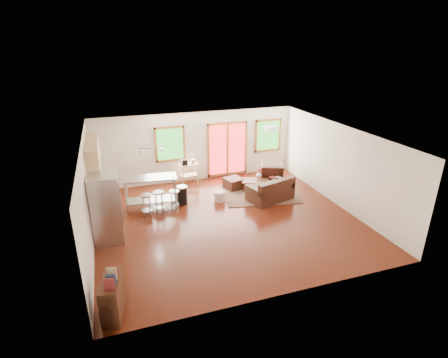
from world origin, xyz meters
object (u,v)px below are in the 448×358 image
object	(u,v)px
rug	(260,193)
kitchen_cart	(188,167)
loveseat	(271,192)
ottoman	(234,183)
island	(150,187)
armchair	(272,172)
coffee_table	(255,182)
refrigerator	(107,209)

from	to	relation	value
rug	kitchen_cart	distance (m)	2.78
loveseat	rug	bearing A→B (deg)	85.41
ottoman	island	size ratio (longest dim) A/B	0.34
armchair	island	bearing A→B (deg)	32.78
rug	coffee_table	world-z (taller)	coffee_table
armchair	ottoman	world-z (taller)	armchair
island	armchair	bearing A→B (deg)	9.23
island	kitchen_cart	world-z (taller)	island
loveseat	coffee_table	world-z (taller)	loveseat
armchair	coffee_table	bearing A→B (deg)	53.52
rug	island	world-z (taller)	island
island	kitchen_cart	xyz separation A→B (m)	(1.57, 1.52, -0.04)
coffee_table	island	xyz separation A→B (m)	(-3.69, -0.24, 0.40)
armchair	refrigerator	size ratio (longest dim) A/B	0.45
rug	refrigerator	size ratio (longest dim) A/B	1.35
kitchen_cart	armchair	bearing A→B (deg)	-14.47
loveseat	island	size ratio (longest dim) A/B	0.97
coffee_table	loveseat	bearing A→B (deg)	-81.04
armchair	island	size ratio (longest dim) A/B	0.49
rug	ottoman	size ratio (longest dim) A/B	4.27
refrigerator	ottoman	bearing A→B (deg)	28.77
refrigerator	kitchen_cart	xyz separation A→B (m)	(2.89, 3.14, -0.25)
loveseat	ottoman	distance (m)	1.59
rug	loveseat	size ratio (longest dim) A/B	1.51
rug	coffee_table	bearing A→B (deg)	94.46
island	rug	bearing A→B (deg)	-1.77
rug	kitchen_cart	world-z (taller)	kitchen_cart
refrigerator	coffee_table	bearing A→B (deg)	21.55
ottoman	kitchen_cart	distance (m)	1.76
armchair	kitchen_cart	bearing A→B (deg)	9.09
loveseat	armchair	xyz separation A→B (m)	(0.73, 1.45, 0.10)
refrigerator	loveseat	bearing A→B (deg)	11.26
loveseat	island	distance (m)	3.93
rug	refrigerator	distance (m)	5.35
rug	loveseat	world-z (taller)	loveseat
coffee_table	island	distance (m)	3.72
coffee_table	rug	bearing A→B (deg)	-85.54
loveseat	kitchen_cart	distance (m)	3.21
armchair	kitchen_cart	world-z (taller)	kitchen_cart
loveseat	armchair	distance (m)	1.63
loveseat	island	world-z (taller)	island
ottoman	armchair	bearing A→B (deg)	3.82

